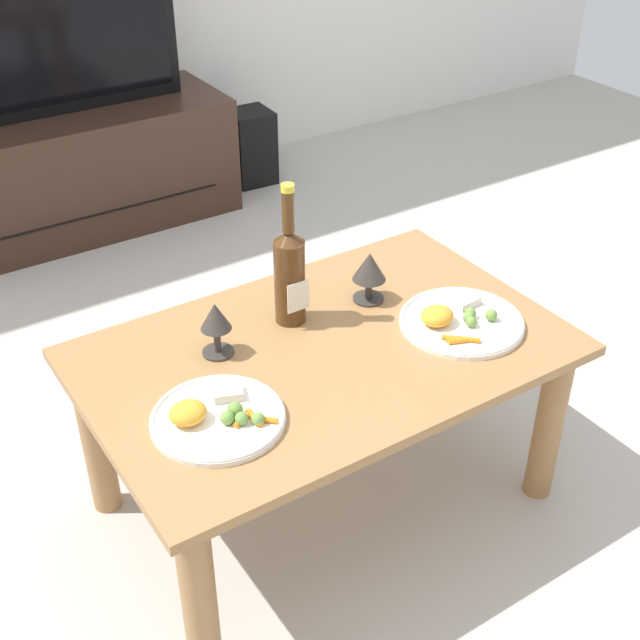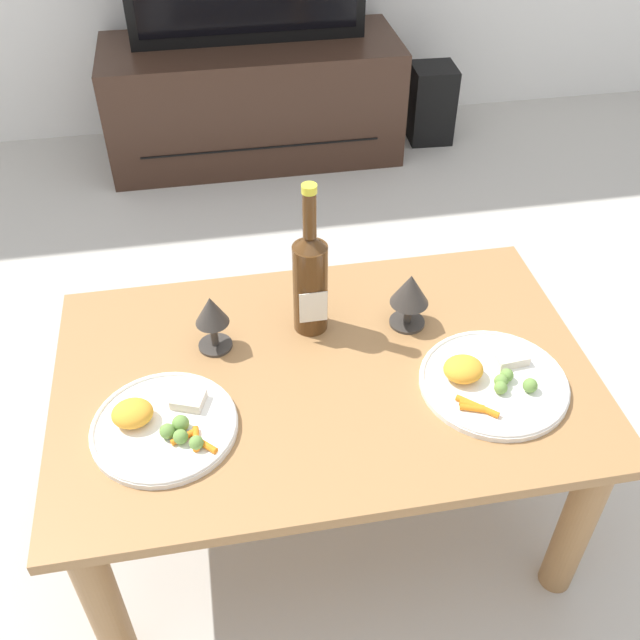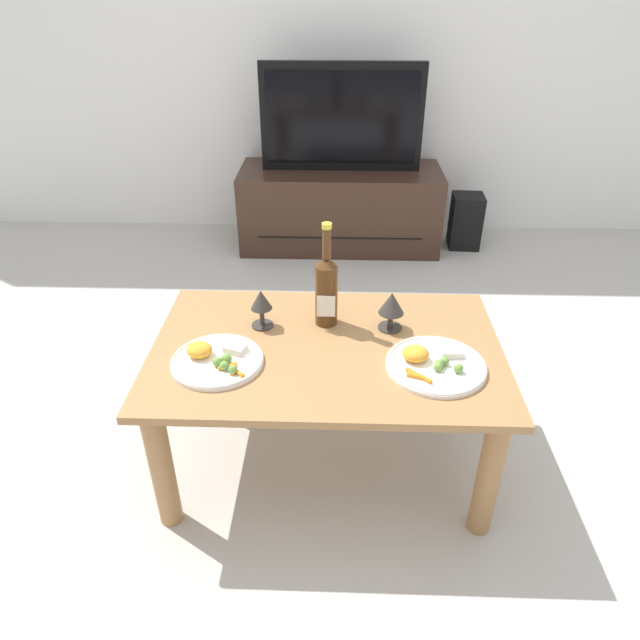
{
  "view_description": "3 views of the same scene",
  "coord_description": "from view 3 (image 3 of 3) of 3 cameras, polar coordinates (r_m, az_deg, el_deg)",
  "views": [
    {
      "loc": [
        -0.86,
        -1.3,
        1.58
      ],
      "look_at": [
        -0.0,
        0.02,
        0.54
      ],
      "focal_mm": 47.33,
      "sensor_mm": 36.0,
      "label": 1
    },
    {
      "loc": [
        -0.19,
        -1.01,
        1.51
      ],
      "look_at": [
        0.0,
        0.06,
        0.56
      ],
      "focal_mm": 40.51,
      "sensor_mm": 36.0,
      "label": 2
    },
    {
      "loc": [
        0.03,
        -1.44,
        1.46
      ],
      "look_at": [
        -0.02,
        0.02,
        0.55
      ],
      "focal_mm": 31.64,
      "sensor_mm": 36.0,
      "label": 3
    }
  ],
  "objects": [
    {
      "name": "goblet_right",
      "position": [
        1.8,
        7.24,
        1.5
      ],
      "size": [
        0.08,
        0.08,
        0.13
      ],
      "color": "#38332D",
      "rests_on": "dining_table"
    },
    {
      "name": "tv_stand",
      "position": [
        3.49,
        2.03,
        11.28
      ],
      "size": [
        1.18,
        0.48,
        0.47
      ],
      "color": "#382319",
      "rests_on": "ground_plane"
    },
    {
      "name": "wine_bottle",
      "position": [
        1.79,
        0.65,
        3.31
      ],
      "size": [
        0.07,
        0.07,
        0.35
      ],
      "color": "#4C2D14",
      "rests_on": "dining_table"
    },
    {
      "name": "dinner_plate_right",
      "position": [
        1.68,
        11.46,
        -4.33
      ],
      "size": [
        0.29,
        0.29,
        0.06
      ],
      "color": "white",
      "rests_on": "dining_table"
    },
    {
      "name": "tv_screen",
      "position": [
        3.34,
        2.21,
        19.75
      ],
      "size": [
        0.91,
        0.05,
        0.58
      ],
      "color": "black",
      "rests_on": "tv_stand"
    },
    {
      "name": "ground_plane",
      "position": [
        2.05,
        0.6,
        -13.62
      ],
      "size": [
        6.4,
        6.4,
        0.0
      ],
      "primitive_type": "plane",
      "color": "#B7B2A8"
    },
    {
      "name": "back_wall",
      "position": [
        3.61,
        1.7,
        29.32
      ],
      "size": [
        6.4,
        0.1,
        2.6
      ],
      "primitive_type": "cube",
      "color": "silver",
      "rests_on": "ground_plane"
    },
    {
      "name": "dinner_plate_left",
      "position": [
        1.69,
        -10.45,
        -3.93
      ],
      "size": [
        0.27,
        0.27,
        0.05
      ],
      "color": "white",
      "rests_on": "dining_table"
    },
    {
      "name": "floor_speaker",
      "position": [
        3.59,
        14.5,
        9.66
      ],
      "size": [
        0.19,
        0.19,
        0.32
      ],
      "primitive_type": "cube",
      "rotation": [
        0.0,
        0.0,
        -0.05
      ],
      "color": "black",
      "rests_on": "ground_plane"
    },
    {
      "name": "dining_table",
      "position": [
        1.79,
        0.66,
        -5.01
      ],
      "size": [
        1.08,
        0.69,
        0.47
      ],
      "color": "#9E7042",
      "rests_on": "ground_plane"
    },
    {
      "name": "goblet_left",
      "position": [
        1.81,
        -5.97,
        1.78
      ],
      "size": [
        0.07,
        0.07,
        0.13
      ],
      "color": "#38332D",
      "rests_on": "dining_table"
    }
  ]
}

